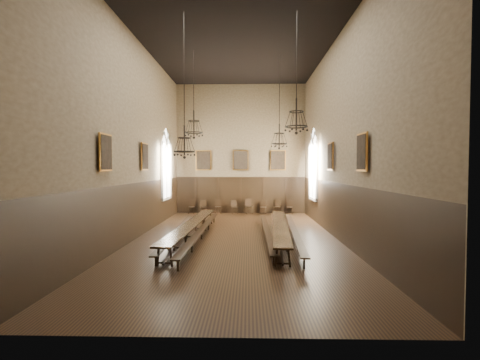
{
  "coord_description": "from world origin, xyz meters",
  "views": [
    {
      "loc": [
        0.53,
        -15.35,
        3.17
      ],
      "look_at": [
        0.13,
        1.5,
        2.58
      ],
      "focal_mm": 26.0,
      "sensor_mm": 36.0,
      "label": 1
    }
  ],
  "objects_px": {
    "chair_2": "(218,209)",
    "bench_right_outer": "(294,233)",
    "table_left": "(192,231)",
    "chair_1": "(204,210)",
    "chair_3": "(234,210)",
    "table_right": "(280,232)",
    "chair_6": "(278,209)",
    "chair_5": "(263,210)",
    "chandelier_front_right": "(296,119)",
    "chandelier_back_right": "(279,138)",
    "bench_left_outer": "(177,233)",
    "chandelier_back_left": "(194,127)",
    "bench_right_inner": "(267,233)",
    "bench_left_inner": "(202,233)",
    "chair_4": "(249,209)",
    "chair_0": "(192,210)",
    "chair_7": "(290,210)",
    "chandelier_front_left": "(184,141)"
  },
  "relations": [
    {
      "from": "chair_2",
      "to": "bench_right_outer",
      "type": "bearing_deg",
      "value": -70.64
    },
    {
      "from": "table_left",
      "to": "chair_1",
      "type": "height_order",
      "value": "chair_1"
    },
    {
      "from": "chair_1",
      "to": "chair_3",
      "type": "bearing_deg",
      "value": -11.94
    },
    {
      "from": "table_right",
      "to": "chair_6",
      "type": "relative_size",
      "value": 9.22
    },
    {
      "from": "chair_5",
      "to": "chandelier_front_right",
      "type": "xyz_separation_m",
      "value": [
        0.79,
        -10.74,
        4.72
      ]
    },
    {
      "from": "chair_5",
      "to": "chandelier_back_right",
      "type": "distance_m",
      "value": 7.39
    },
    {
      "from": "table_right",
      "to": "bench_left_outer",
      "type": "relative_size",
      "value": 0.98
    },
    {
      "from": "chandelier_back_left",
      "to": "chair_3",
      "type": "bearing_deg",
      "value": 74.87
    },
    {
      "from": "bench_right_inner",
      "to": "bench_left_inner",
      "type": "bearing_deg",
      "value": -177.97
    },
    {
      "from": "chair_5",
      "to": "chandelier_front_right",
      "type": "height_order",
      "value": "chandelier_front_right"
    },
    {
      "from": "bench_right_outer",
      "to": "chair_6",
      "type": "xyz_separation_m",
      "value": [
        0.01,
        8.55,
        0.01
      ]
    },
    {
      "from": "table_left",
      "to": "chair_2",
      "type": "height_order",
      "value": "chair_2"
    },
    {
      "from": "chair_4",
      "to": "chair_6",
      "type": "relative_size",
      "value": 1.05
    },
    {
      "from": "bench_left_outer",
      "to": "chandelier_back_left",
      "type": "relative_size",
      "value": 2.2
    },
    {
      "from": "chair_3",
      "to": "chandelier_back_right",
      "type": "bearing_deg",
      "value": -85.82
    },
    {
      "from": "chair_4",
      "to": "chair_1",
      "type": "bearing_deg",
      "value": 166.77
    },
    {
      "from": "chair_2",
      "to": "chair_5",
      "type": "bearing_deg",
      "value": -5.61
    },
    {
      "from": "chair_2",
      "to": "chandelier_back_right",
      "type": "relative_size",
      "value": 0.21
    },
    {
      "from": "chair_4",
      "to": "chair_6",
      "type": "height_order",
      "value": "chair_4"
    },
    {
      "from": "chair_0",
      "to": "chair_7",
      "type": "height_order",
      "value": "chair_0"
    },
    {
      "from": "chair_7",
      "to": "chair_6",
      "type": "bearing_deg",
      "value": -174.48
    },
    {
      "from": "chair_1",
      "to": "chair_7",
      "type": "height_order",
      "value": "chair_7"
    },
    {
      "from": "chair_3",
      "to": "chair_5",
      "type": "bearing_deg",
      "value": -20.46
    },
    {
      "from": "bench_right_outer",
      "to": "chair_4",
      "type": "xyz_separation_m",
      "value": [
        -1.98,
        8.44,
        0.03
      ]
    },
    {
      "from": "bench_left_outer",
      "to": "chair_0",
      "type": "height_order",
      "value": "chair_0"
    },
    {
      "from": "bench_left_inner",
      "to": "chair_7",
      "type": "relative_size",
      "value": 11.05
    },
    {
      "from": "chair_5",
      "to": "chair_7",
      "type": "bearing_deg",
      "value": 9.7
    },
    {
      "from": "chair_7",
      "to": "chandelier_back_right",
      "type": "bearing_deg",
      "value": -96.72
    },
    {
      "from": "chandelier_front_right",
      "to": "table_right",
      "type": "bearing_deg",
      "value": 102.09
    },
    {
      "from": "chair_5",
      "to": "bench_left_outer",
      "type": "bearing_deg",
      "value": -108.74
    },
    {
      "from": "chair_0",
      "to": "chair_7",
      "type": "relative_size",
      "value": 1.02
    },
    {
      "from": "chair_1",
      "to": "chandelier_front_left",
      "type": "height_order",
      "value": "chandelier_front_left"
    },
    {
      "from": "table_right",
      "to": "chandelier_back_left",
      "type": "xyz_separation_m",
      "value": [
        -4.11,
        2.28,
        4.84
      ]
    },
    {
      "from": "bench_right_outer",
      "to": "chair_7",
      "type": "relative_size",
      "value": 10.64
    },
    {
      "from": "chair_6",
      "to": "bench_left_inner",
      "type": "bearing_deg",
      "value": -97.24
    },
    {
      "from": "bench_left_inner",
      "to": "chair_0",
      "type": "bearing_deg",
      "value": 102.14
    },
    {
      "from": "table_right",
      "to": "chair_7",
      "type": "relative_size",
      "value": 9.67
    },
    {
      "from": "bench_right_inner",
      "to": "bench_left_outer",
      "type": "bearing_deg",
      "value": -178.92
    },
    {
      "from": "table_left",
      "to": "bench_right_inner",
      "type": "xyz_separation_m",
      "value": [
        3.34,
        0.11,
        -0.11
      ]
    },
    {
      "from": "chair_3",
      "to": "chandelier_front_left",
      "type": "distance_m",
      "value": 11.59
    },
    {
      "from": "chair_2",
      "to": "chandelier_front_left",
      "type": "xyz_separation_m",
      "value": [
        -0.35,
        -10.72,
        3.87
      ]
    },
    {
      "from": "chandelier_back_right",
      "to": "table_right",
      "type": "bearing_deg",
      "value": -94.29
    },
    {
      "from": "bench_right_inner",
      "to": "chair_3",
      "type": "distance_m",
      "value": 8.76
    },
    {
      "from": "bench_right_outer",
      "to": "chandelier_front_right",
      "type": "xyz_separation_m",
      "value": [
        -0.22,
        -2.27,
        4.72
      ]
    },
    {
      "from": "chair_2",
      "to": "chair_6",
      "type": "height_order",
      "value": "chair_6"
    },
    {
      "from": "chair_3",
      "to": "chair_7",
      "type": "relative_size",
      "value": 0.98
    },
    {
      "from": "table_right",
      "to": "chandelier_back_left",
      "type": "relative_size",
      "value": 2.14
    },
    {
      "from": "chair_5",
      "to": "chair_6",
      "type": "xyz_separation_m",
      "value": [
        1.02,
        0.08,
        0.01
      ]
    },
    {
      "from": "bench_right_outer",
      "to": "chandelier_front_right",
      "type": "bearing_deg",
      "value": -95.57
    },
    {
      "from": "bench_right_outer",
      "to": "chandelier_front_right",
      "type": "relative_size",
      "value": 2.25
    }
  ]
}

